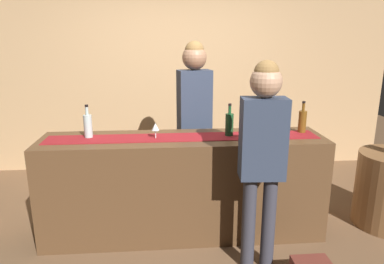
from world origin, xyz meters
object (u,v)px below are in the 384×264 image
at_px(wine_bottle_clear, 88,126).
at_px(wine_glass_mid_counter, 260,126).
at_px(customer_sipping, 263,146).
at_px(wine_bottle_amber, 302,121).
at_px(wine_bottle_green, 229,124).
at_px(bartender, 194,106).
at_px(wine_glass_near_customer, 155,127).

bearing_deg(wine_bottle_clear, wine_glass_mid_counter, -4.56).
relative_size(wine_bottle_clear, customer_sipping, 0.18).
relative_size(wine_bottle_amber, wine_glass_mid_counter, 2.10).
xyz_separation_m(wine_bottle_amber, customer_sipping, (-0.56, -0.66, -0.03)).
xyz_separation_m(wine_bottle_clear, wine_glass_mid_counter, (1.53, -0.12, -0.01)).
height_order(wine_bottle_green, bartender, bartender).
distance_m(wine_bottle_amber, wine_glass_near_customer, 1.38).
bearing_deg(customer_sipping, wine_bottle_clear, 159.26).
bearing_deg(bartender, wine_glass_near_customer, 44.91).
bearing_deg(wine_bottle_green, bartender, 115.49).
bearing_deg(wine_bottle_green, wine_glass_near_customer, -177.06).
height_order(wine_bottle_amber, wine_bottle_green, same).
relative_size(wine_glass_near_customer, wine_glass_mid_counter, 1.00).
bearing_deg(wine_glass_mid_counter, wine_bottle_green, 164.22).
bearing_deg(bartender, wine_bottle_amber, 141.48).
bearing_deg(customer_sipping, wine_bottle_green, 107.38).
bearing_deg(customer_sipping, wine_glass_near_customer, 149.13).
bearing_deg(wine_bottle_clear, customer_sipping, -24.46).
height_order(wine_bottle_clear, bartender, bartender).
distance_m(wine_bottle_amber, customer_sipping, 0.87).
distance_m(wine_bottle_green, wine_glass_near_customer, 0.67).
distance_m(wine_bottle_clear, wine_bottle_green, 1.27).
height_order(wine_bottle_green, wine_glass_mid_counter, wine_bottle_green).
bearing_deg(wine_bottle_clear, wine_bottle_green, -2.18).
xyz_separation_m(wine_glass_near_customer, customer_sipping, (0.82, -0.56, -0.02)).
relative_size(wine_bottle_clear, wine_glass_near_customer, 2.10).
height_order(wine_glass_near_customer, wine_glass_mid_counter, same).
bearing_deg(wine_bottle_clear, wine_bottle_amber, 0.46).
distance_m(wine_bottle_green, wine_glass_mid_counter, 0.27).
distance_m(wine_bottle_clear, wine_glass_near_customer, 0.61).
bearing_deg(bartender, wine_bottle_green, 104.10).
bearing_deg(wine_glass_near_customer, wine_bottle_green, 2.94).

